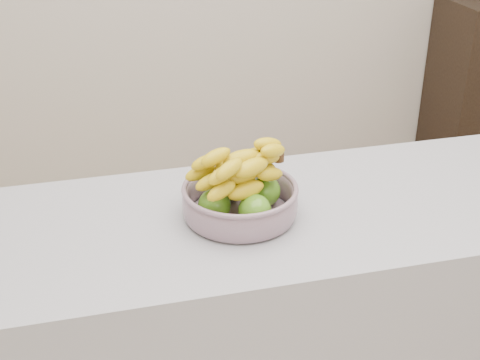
% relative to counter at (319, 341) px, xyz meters
% --- Properties ---
extents(counter, '(2.00, 0.60, 0.90)m').
position_rel_counter_xyz_m(counter, '(0.00, 0.00, 0.00)').
color(counter, '#A2A3AA').
rests_on(counter, ground).
extents(fruit_bowl, '(0.28, 0.28, 0.18)m').
position_rel_counter_xyz_m(fruit_bowl, '(-0.23, -0.00, 0.51)').
color(fruit_bowl, '#9BA6BA').
rests_on(fruit_bowl, counter).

